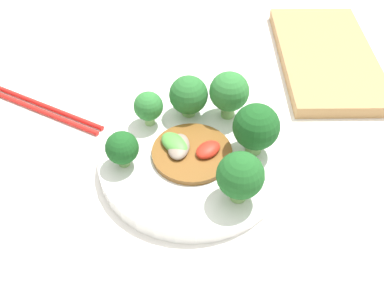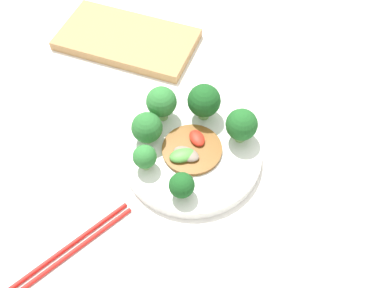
{
  "view_description": "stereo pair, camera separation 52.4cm",
  "coord_description": "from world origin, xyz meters",
  "views": [
    {
      "loc": [
        0.44,
        -0.05,
        1.21
      ],
      "look_at": [
        0.04,
        -0.04,
        0.8
      ],
      "focal_mm": 42.0,
      "sensor_mm": 36.0,
      "label": 1
    },
    {
      "loc": [
        0.19,
        -0.45,
        1.42
      ],
      "look_at": [
        0.04,
        -0.04,
        0.8
      ],
      "focal_mm": 42.0,
      "sensor_mm": 36.0,
      "label": 2
    }
  ],
  "objects": [
    {
      "name": "chopsticks",
      "position": [
        -0.08,
        -0.26,
        0.76
      ],
      "size": [
        0.13,
        0.21,
        0.01
      ],
      "color": "red",
      "rests_on": "table"
    },
    {
      "name": "cutting_board",
      "position": [
        -0.19,
        0.2,
        0.77
      ],
      "size": [
        0.29,
        0.16,
        0.02
      ],
      "color": "#AD7F4C",
      "rests_on": "table"
    },
    {
      "name": "stirfry_center",
      "position": [
        0.04,
        -0.04,
        0.79
      ],
      "size": [
        0.1,
        0.1,
        0.02
      ],
      "color": "brown",
      "rests_on": "plate"
    },
    {
      "name": "broccoli_west",
      "position": [
        -0.04,
        -0.04,
        0.81
      ],
      "size": [
        0.05,
        0.05,
        0.06
      ],
      "color": "#7AAD5B",
      "rests_on": "plate"
    },
    {
      "name": "broccoli_southwest",
      "position": [
        -0.02,
        -0.09,
        0.81
      ],
      "size": [
        0.04,
        0.04,
        0.05
      ],
      "color": "#89B76B",
      "rests_on": "plate"
    },
    {
      "name": "plate",
      "position": [
        0.04,
        -0.04,
        0.77
      ],
      "size": [
        0.24,
        0.24,
        0.02
      ],
      "color": "white",
      "rests_on": "table"
    },
    {
      "name": "table",
      "position": [
        0.0,
        0.0,
        0.38
      ],
      "size": [
        0.88,
        0.89,
        0.76
      ],
      "color": "silver",
      "rests_on": "ground_plane"
    },
    {
      "name": "broccoli_northeast",
      "position": [
        0.11,
        0.02,
        0.82
      ],
      "size": [
        0.06,
        0.06,
        0.07
      ],
      "color": "#7AAD5B",
      "rests_on": "plate"
    },
    {
      "name": "broccoli_north",
      "position": [
        0.04,
        0.04,
        0.82
      ],
      "size": [
        0.06,
        0.06,
        0.07
      ],
      "color": "#70A356",
      "rests_on": "plate"
    },
    {
      "name": "broccoli_south",
      "position": [
        0.06,
        -0.12,
        0.81
      ],
      "size": [
        0.04,
        0.04,
        0.05
      ],
      "color": "#70A356",
      "rests_on": "plate"
    },
    {
      "name": "broccoli_northwest",
      "position": [
        -0.03,
        0.02,
        0.82
      ],
      "size": [
        0.05,
        0.05,
        0.07
      ],
      "color": "#70A356",
      "rests_on": "plate"
    }
  ]
}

